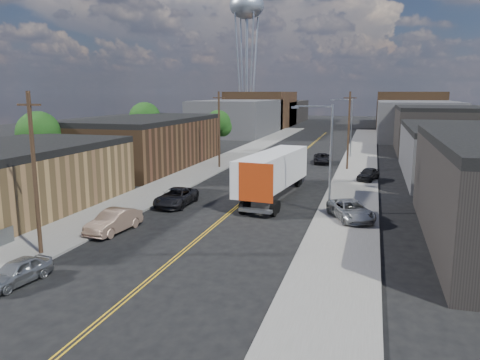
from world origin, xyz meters
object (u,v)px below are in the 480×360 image
Objects in this scene: car_right_lot_a at (351,210)px; semi_truck at (277,170)px; water_tower at (247,11)px; car_left_c at (176,197)px; car_right_lot_c at (368,174)px; car_left_a at (17,272)px; car_left_b at (114,221)px; car_ahead_truck at (322,158)px.

semi_truck is at bearing 111.47° from car_right_lot_a.
water_tower is 6.67× the size of car_left_c.
car_right_lot_a is 17.48m from car_right_lot_c.
car_right_lot_a is 1.29× the size of car_right_lot_c.
car_left_c is at bearing -117.85° from car_right_lot_c.
car_left_a is 0.70× the size of car_left_c.
car_left_b is at bearing -107.89° from car_right_lot_c.
car_right_lot_c is at bearing 62.33° from car_right_lot_a.
water_tower is 82.36m from car_right_lot_c.
car_right_lot_c is at bearing -64.60° from water_tower.
car_left_a is (-8.87, -24.46, -1.86)m from semi_truck.
car_ahead_truck is (10.90, 46.91, 0.04)m from car_left_a.
water_tower is at bearing 132.11° from car_right_lot_c.
water_tower reaches higher than car_left_c.
car_left_a is at bearing -157.37° from car_right_lot_a.
semi_truck is 10.44m from car_right_lot_a.
semi_truck is at bearing -103.01° from car_ahead_truck.
car_left_a is 0.77× the size of car_ahead_truck.
car_right_lot_c is (16.24, 16.49, 0.08)m from car_left_c.
water_tower is 6.93× the size of car_right_lot_a.
water_tower is 69.74m from car_ahead_truck.
car_right_lot_c is 0.81× the size of car_ahead_truck.
car_right_lot_a is at bearing 54.10° from car_left_a.
car_left_b is at bearing -80.62° from water_tower.
car_ahead_truck is (-6.43, 12.23, -0.15)m from car_right_lot_c.
semi_truck reaches higher than car_left_a.
car_ahead_truck reaches higher than car_left_a.
car_right_lot_c is at bearing 57.32° from semi_truck.
car_right_lot_a reaches higher than car_left_a.
car_ahead_truck is at bearing 76.11° from car_right_lot_a.
semi_truck reaches higher than car_right_lot_c.
car_right_lot_c reaches higher than car_left_a.
car_right_lot_a is (16.23, 17.23, 0.23)m from car_left_a.
car_left_b is (0.00, 9.58, 0.14)m from car_left_a.
water_tower is 92.42m from car_left_c.
semi_truck is (24.47, -79.59, -28.12)m from water_tower.
water_tower reaches higher than car_right_lot_a.
water_tower reaches higher than car_left_b.
car_left_a is 38.77m from car_right_lot_c.
car_ahead_truck is at bearing 91.76° from semi_truck.
semi_truck is 17.41m from car_left_b.
car_right_lot_c is (1.10, 17.45, -0.04)m from car_right_lot_a.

